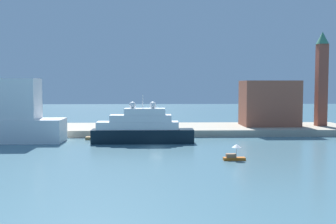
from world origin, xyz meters
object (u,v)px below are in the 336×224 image
(large_yacht, at_px, (142,129))
(parked_car, at_px, (119,125))
(harbor_building, at_px, (269,103))
(person_figure, at_px, (133,125))
(work_barge, at_px, (96,138))
(small_motorboat, at_px, (234,154))
(mooring_bollard, at_px, (173,129))
(bell_tower, at_px, (322,76))

(large_yacht, xyz_separation_m, parked_car, (-6.85, 19.20, -0.84))
(harbor_building, xyz_separation_m, person_figure, (-38.85, -5.29, -5.61))
(work_barge, distance_m, person_figure, 13.43)
(small_motorboat, relative_size, mooring_bollard, 5.77)
(work_barge, bearing_deg, parked_car, 70.38)
(small_motorboat, height_order, work_barge, small_motorboat)
(bell_tower, bearing_deg, parked_car, -179.14)
(small_motorboat, relative_size, harbor_building, 0.25)
(small_motorboat, bearing_deg, large_yacht, 127.47)
(large_yacht, bearing_deg, small_motorboat, -52.53)
(large_yacht, xyz_separation_m, person_figure, (-2.86, 16.13, -0.63))
(small_motorboat, distance_m, work_barge, 40.62)
(person_figure, bearing_deg, mooring_bollard, -27.88)
(parked_car, bearing_deg, person_figure, -37.61)
(bell_tower, height_order, parked_car, bell_tower)
(person_figure, xyz_separation_m, mooring_bollard, (10.63, -5.62, -0.50))
(harbor_building, distance_m, parked_car, 43.29)
(work_barge, relative_size, mooring_bollard, 7.09)
(work_barge, bearing_deg, person_figure, 49.16)
(small_motorboat, height_order, mooring_bollard, small_motorboat)
(large_yacht, height_order, harbor_building, harbor_building)
(small_motorboat, bearing_deg, bell_tower, 52.07)
(parked_car, bearing_deg, large_yacht, -70.36)
(bell_tower, bearing_deg, large_yacht, -158.32)
(large_yacht, xyz_separation_m, work_barge, (-11.52, 6.11, -2.90))
(bell_tower, bearing_deg, harbor_building, 174.68)
(parked_car, bearing_deg, mooring_bollard, -30.75)
(bell_tower, xyz_separation_m, person_figure, (-53.33, -3.94, -13.45))
(work_barge, xyz_separation_m, harbor_building, (47.51, 15.31, 7.88))
(work_barge, height_order, person_figure, person_figure)
(large_yacht, relative_size, bell_tower, 0.88)
(work_barge, distance_m, harbor_building, 50.53)
(work_barge, xyz_separation_m, bell_tower, (61.99, 13.96, 15.72))
(large_yacht, height_order, mooring_bollard, large_yacht)
(harbor_building, relative_size, bell_tower, 0.58)
(parked_car, distance_m, mooring_bollard, 17.02)
(harbor_building, xyz_separation_m, bell_tower, (14.48, -1.35, 7.84))
(work_barge, height_order, mooring_bollard, mooring_bollard)
(small_motorboat, height_order, harbor_building, harbor_building)
(large_yacht, xyz_separation_m, mooring_bollard, (7.77, 10.50, -1.13))
(small_motorboat, height_order, parked_car, parked_car)
(small_motorboat, height_order, bell_tower, bell_tower)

